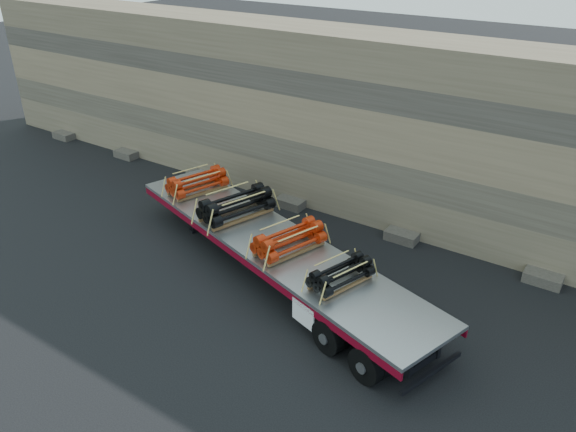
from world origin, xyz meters
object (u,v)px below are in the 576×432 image
(bundle_front, at_px, (197,183))
(bundle_rear, at_px, (341,274))
(bundle_midfront, at_px, (236,206))
(bundle_midrear, at_px, (289,240))
(trailer, at_px, (273,257))

(bundle_front, height_order, bundle_rear, bundle_front)
(bundle_front, relative_size, bundle_rear, 1.17)
(bundle_front, distance_m, bundle_rear, 7.98)
(bundle_midfront, height_order, bundle_midrear, bundle_midfront)
(bundle_midrear, distance_m, bundle_rear, 2.36)
(bundle_front, bearing_deg, bundle_rear, 0.00)
(bundle_front, bearing_deg, bundle_midrear, 0.00)
(trailer, height_order, bundle_rear, bundle_rear)
(bundle_midfront, relative_size, bundle_midrear, 1.13)
(trailer, distance_m, bundle_midrear, 1.37)
(bundle_front, relative_size, bundle_midfront, 0.87)
(bundle_front, xyz_separation_m, bundle_midrear, (5.37, -1.68, 0.01))
(trailer, relative_size, bundle_front, 6.10)
(bundle_midrear, bearing_deg, trailer, -180.00)
(trailer, bearing_deg, bundle_rear, 0.00)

